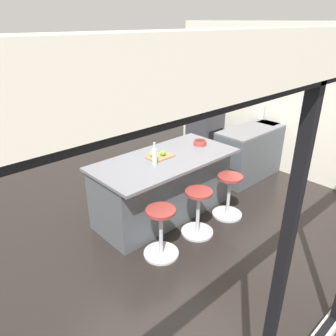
{
  "coord_description": "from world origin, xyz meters",
  "views": [
    {
      "loc": [
        2.65,
        2.97,
        2.68
      ],
      "look_at": [
        -0.17,
        -0.08,
        0.78
      ],
      "focal_mm": 34.92,
      "sensor_mm": 36.0,
      "label": 1
    }
  ],
  "objects_px": {
    "stool_near_camera": "(161,234)",
    "water_bottle": "(155,156)",
    "kitchen_island": "(163,186)",
    "fruit_bowl": "(200,142)",
    "cutting_board": "(160,157)",
    "oven_range": "(205,132)",
    "stool_by_window": "(228,197)",
    "stool_middle": "(198,214)",
    "apple_green": "(163,153)",
    "apple_yellow": "(152,154)"
  },
  "relations": [
    {
      "from": "stool_near_camera",
      "to": "water_bottle",
      "type": "distance_m",
      "value": 1.01
    },
    {
      "from": "kitchen_island",
      "to": "fruit_bowl",
      "type": "height_order",
      "value": "fruit_bowl"
    },
    {
      "from": "kitchen_island",
      "to": "cutting_board",
      "type": "xyz_separation_m",
      "value": [
        0.04,
        -0.02,
        0.46
      ]
    },
    {
      "from": "oven_range",
      "to": "stool_near_camera",
      "type": "bearing_deg",
      "value": 33.04
    },
    {
      "from": "oven_range",
      "to": "water_bottle",
      "type": "distance_m",
      "value": 3.06
    },
    {
      "from": "oven_range",
      "to": "fruit_bowl",
      "type": "bearing_deg",
      "value": 38.65
    },
    {
      "from": "stool_by_window",
      "to": "cutting_board",
      "type": "relative_size",
      "value": 1.81
    },
    {
      "from": "stool_middle",
      "to": "stool_near_camera",
      "type": "distance_m",
      "value": 0.66
    },
    {
      "from": "apple_green",
      "to": "water_bottle",
      "type": "xyz_separation_m",
      "value": [
        0.26,
        0.12,
        0.06
      ]
    },
    {
      "from": "stool_near_camera",
      "to": "apple_green",
      "type": "bearing_deg",
      "value": -133.67
    },
    {
      "from": "kitchen_island",
      "to": "water_bottle",
      "type": "distance_m",
      "value": 0.65
    },
    {
      "from": "water_bottle",
      "to": "kitchen_island",
      "type": "bearing_deg",
      "value": -155.27
    },
    {
      "from": "cutting_board",
      "to": "fruit_bowl",
      "type": "distance_m",
      "value": 0.78
    },
    {
      "from": "stool_near_camera",
      "to": "water_bottle",
      "type": "bearing_deg",
      "value": -125.2
    },
    {
      "from": "kitchen_island",
      "to": "stool_near_camera",
      "type": "bearing_deg",
      "value": 46.05
    },
    {
      "from": "kitchen_island",
      "to": "apple_green",
      "type": "height_order",
      "value": "apple_green"
    },
    {
      "from": "cutting_board",
      "to": "water_bottle",
      "type": "bearing_deg",
      "value": 32.53
    },
    {
      "from": "stool_middle",
      "to": "apple_green",
      "type": "distance_m",
      "value": 0.96
    },
    {
      "from": "stool_by_window",
      "to": "fruit_bowl",
      "type": "height_order",
      "value": "fruit_bowl"
    },
    {
      "from": "oven_range",
      "to": "kitchen_island",
      "type": "bearing_deg",
      "value": 28.49
    },
    {
      "from": "stool_near_camera",
      "to": "cutting_board",
      "type": "distance_m",
      "value": 1.13
    },
    {
      "from": "cutting_board",
      "to": "apple_green",
      "type": "bearing_deg",
      "value": 153.54
    },
    {
      "from": "oven_range",
      "to": "water_bottle",
      "type": "relative_size",
      "value": 2.86
    },
    {
      "from": "stool_by_window",
      "to": "apple_green",
      "type": "distance_m",
      "value": 1.17
    },
    {
      "from": "apple_yellow",
      "to": "oven_range",
      "type": "bearing_deg",
      "value": -154.39
    },
    {
      "from": "stool_middle",
      "to": "water_bottle",
      "type": "xyz_separation_m",
      "value": [
        0.26,
        -0.57,
        0.74
      ]
    },
    {
      "from": "kitchen_island",
      "to": "stool_by_window",
      "type": "height_order",
      "value": "kitchen_island"
    },
    {
      "from": "stool_middle",
      "to": "apple_yellow",
      "type": "distance_m",
      "value": 1.03
    },
    {
      "from": "kitchen_island",
      "to": "stool_near_camera",
      "type": "relative_size",
      "value": 3.21
    },
    {
      "from": "oven_range",
      "to": "stool_by_window",
      "type": "bearing_deg",
      "value": 49.01
    },
    {
      "from": "water_bottle",
      "to": "fruit_bowl",
      "type": "relative_size",
      "value": 1.59
    },
    {
      "from": "kitchen_island",
      "to": "apple_green",
      "type": "distance_m",
      "value": 0.52
    },
    {
      "from": "kitchen_island",
      "to": "cutting_board",
      "type": "bearing_deg",
      "value": -27.41
    },
    {
      "from": "oven_range",
      "to": "water_bottle",
      "type": "height_order",
      "value": "water_bottle"
    },
    {
      "from": "kitchen_island",
      "to": "stool_middle",
      "type": "xyz_separation_m",
      "value": [
        -0.0,
        0.69,
        -0.16
      ]
    },
    {
      "from": "apple_green",
      "to": "apple_yellow",
      "type": "distance_m",
      "value": 0.15
    },
    {
      "from": "cutting_board",
      "to": "stool_near_camera",
      "type": "bearing_deg",
      "value": 48.7
    },
    {
      "from": "stool_near_camera",
      "to": "kitchen_island",
      "type": "bearing_deg",
      "value": -133.95
    },
    {
      "from": "apple_yellow",
      "to": "stool_by_window",
      "type": "bearing_deg",
      "value": 135.46
    },
    {
      "from": "water_bottle",
      "to": "stool_near_camera",
      "type": "bearing_deg",
      "value": 54.8
    },
    {
      "from": "stool_near_camera",
      "to": "cutting_board",
      "type": "height_order",
      "value": "cutting_board"
    },
    {
      "from": "cutting_board",
      "to": "apple_yellow",
      "type": "height_order",
      "value": "apple_yellow"
    },
    {
      "from": "oven_range",
      "to": "apple_yellow",
      "type": "bearing_deg",
      "value": 25.61
    },
    {
      "from": "stool_by_window",
      "to": "water_bottle",
      "type": "bearing_deg",
      "value": -31.45
    },
    {
      "from": "stool_middle",
      "to": "fruit_bowl",
      "type": "distance_m",
      "value": 1.19
    },
    {
      "from": "water_bottle",
      "to": "stool_middle",
      "type": "bearing_deg",
      "value": 114.92
    },
    {
      "from": "kitchen_island",
      "to": "fruit_bowl",
      "type": "xyz_separation_m",
      "value": [
        -0.74,
        0.02,
        0.49
      ]
    },
    {
      "from": "cutting_board",
      "to": "apple_green",
      "type": "relative_size",
      "value": 4.31
    },
    {
      "from": "water_bottle",
      "to": "apple_yellow",
      "type": "bearing_deg",
      "value": -122.71
    },
    {
      "from": "stool_middle",
      "to": "stool_by_window",
      "type": "bearing_deg",
      "value": 180.0
    }
  ]
}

